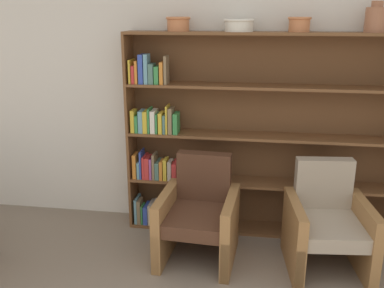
{
  "coord_description": "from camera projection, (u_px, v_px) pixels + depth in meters",
  "views": [
    {
      "loc": [
        0.2,
        -1.23,
        2.05
      ],
      "look_at": [
        -0.35,
        2.34,
        0.95
      ],
      "focal_mm": 40.0,
      "sensor_mm": 36.0,
      "label": 1
    }
  ],
  "objects": [
    {
      "name": "wall_back",
      "position": [
        236.0,
        88.0,
        4.06
      ],
      "size": [
        12.0,
        0.06,
        2.75
      ],
      "color": "silver",
      "rests_on": "ground"
    },
    {
      "name": "armchair_cushioned",
      "position": [
        327.0,
        224.0,
        3.54
      ],
      "size": [
        0.71,
        0.74,
        0.88
      ],
      "rotation": [
        0.0,
        0.0,
        3.24
      ],
      "color": "olive",
      "rests_on": "ground"
    },
    {
      "name": "bookshelf",
      "position": [
        241.0,
        139.0,
        4.03
      ],
      "size": [
        2.58,
        0.3,
        1.9
      ],
      "color": "brown",
      "rests_on": "ground"
    },
    {
      "name": "armchair_leather",
      "position": [
        199.0,
        215.0,
        3.7
      ],
      "size": [
        0.68,
        0.72,
        0.88
      ],
      "rotation": [
        0.0,
        0.0,
        3.08
      ],
      "color": "olive",
      "rests_on": "ground"
    },
    {
      "name": "vase_tall",
      "position": [
        376.0,
        19.0,
        3.53
      ],
      "size": [
        0.17,
        0.17,
        0.25
      ],
      "color": "#A36647",
      "rests_on": "bookshelf"
    },
    {
      "name": "bowl_brass",
      "position": [
        299.0,
        23.0,
        3.63
      ],
      "size": [
        0.2,
        0.2,
        0.12
      ],
      "color": "#C67547",
      "rests_on": "bookshelf"
    },
    {
      "name": "bowl_terracotta",
      "position": [
        178.0,
        23.0,
        3.78
      ],
      "size": [
        0.22,
        0.22,
        0.13
      ],
      "color": "#C67547",
      "rests_on": "bookshelf"
    },
    {
      "name": "bowl_copper",
      "position": [
        239.0,
        24.0,
        3.71
      ],
      "size": [
        0.27,
        0.27,
        0.11
      ],
      "color": "silver",
      "rests_on": "bookshelf"
    }
  ]
}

